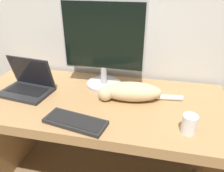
# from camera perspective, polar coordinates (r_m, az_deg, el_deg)

# --- Properties ---
(wall_back) EXTENTS (6.40, 0.06, 2.60)m
(wall_back) POSITION_cam_1_polar(r_m,az_deg,el_deg) (1.56, -0.23, 21.60)
(wall_back) COLOR silver
(wall_back) RESTS_ON ground_plane
(desk) EXTENTS (1.57, 0.71, 0.77)m
(desk) POSITION_cam_1_polar(r_m,az_deg,el_deg) (1.43, -3.86, -8.84)
(desk) COLOR #A37A4C
(desk) RESTS_ON ground_plane
(monitor) EXTENTS (0.53, 0.23, 0.55)m
(monitor) POSITION_cam_1_polar(r_m,az_deg,el_deg) (1.39, -2.27, 10.76)
(monitor) COLOR #B2B2B7
(monitor) RESTS_ON desk
(laptop) EXTENTS (0.33, 0.25, 0.22)m
(laptop) POSITION_cam_1_polar(r_m,az_deg,el_deg) (1.49, -21.15, 0.12)
(laptop) COLOR #232326
(laptop) RESTS_ON desk
(external_keyboard) EXTENTS (0.34, 0.18, 0.02)m
(external_keyboard) POSITION_cam_1_polar(r_m,az_deg,el_deg) (1.14, -9.56, -9.16)
(external_keyboard) COLOR black
(external_keyboard) RESTS_ON desk
(cat) EXTENTS (0.50, 0.18, 0.11)m
(cat) POSITION_cam_1_polar(r_m,az_deg,el_deg) (1.30, 4.68, -1.41)
(cat) COLOR #D1B284
(cat) RESTS_ON desk
(coffee_mug) EXTENTS (0.07, 0.07, 0.10)m
(coffee_mug) POSITION_cam_1_polar(r_m,az_deg,el_deg) (1.11, 19.52, -9.36)
(coffee_mug) COLOR white
(coffee_mug) RESTS_ON desk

